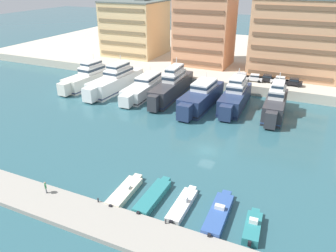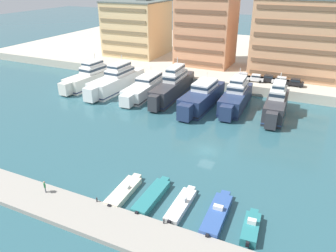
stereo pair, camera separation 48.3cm
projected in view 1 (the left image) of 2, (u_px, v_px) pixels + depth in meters
The scene contains 26 objects.
ground_plane at pixel (207, 151), 54.02m from camera, with size 400.00×400.00×0.00m, color #2D5B66.
quay_promenade at pixel (271, 59), 107.37m from camera, with size 180.00×70.00×2.33m, color beige.
pier_dock at pixel (145, 236), 36.05m from camera, with size 120.00×5.43×0.63m, color #9E998E.
yacht_ivory_far_left at pixel (89, 77), 84.12m from camera, with size 5.86×18.95×8.09m.
yacht_white_left at pixel (116, 81), 81.26m from camera, with size 5.76×21.35×8.29m.
yacht_white_mid_left at pixel (146, 87), 78.88m from camera, with size 5.38×21.01×6.17m.
yacht_charcoal_center_left at pixel (172, 86), 76.66m from camera, with size 4.56×22.00×8.84m.
yacht_navy_center at pixel (201, 97), 71.14m from camera, with size 5.38×19.39×7.15m.
yacht_navy_center_right at pixel (235, 97), 70.99m from camera, with size 5.04×18.32×8.13m.
yacht_charcoal_mid_right at pixel (275, 103), 66.83m from camera, with size 4.38×16.49×8.51m.
motorboat_cream_far_left at pixel (125, 191), 43.32m from camera, with size 2.33×7.78×1.17m.
motorboat_teal_left at pixel (153, 196), 42.33m from camera, with size 2.03×8.40×0.89m.
motorboat_white_mid_left at pixel (182, 205), 40.83m from camera, with size 1.88×7.75×1.34m.
motorboat_blue_center_left at pixel (219, 214), 39.09m from camera, with size 2.41×8.73×1.52m.
motorboat_teal_center at pixel (253, 227), 37.03m from camera, with size 2.12×6.00×1.54m.
car_silver_far_left at pixel (241, 76), 81.84m from camera, with size 4.14×2.00×1.80m.
car_white_left at pixel (254, 78), 80.65m from camera, with size 4.21×2.14×1.80m.
car_black_mid_left at pixel (267, 78), 80.14m from camera, with size 4.20×2.13×1.80m.
car_white_center_left at pixel (280, 80), 78.78m from camera, with size 4.13×1.99×1.80m.
car_black_center at pixel (294, 82), 77.44m from camera, with size 4.12×1.96×1.80m.
apartment_block_far_left at pixel (135, 28), 105.41m from camera, with size 17.51×17.20×18.68m.
apartment_block_left at pixel (205, 21), 91.74m from camera, with size 15.68×12.35×26.12m.
apartment_block_mid_left at pixel (297, 36), 83.97m from camera, with size 21.91×17.82×21.20m.
pedestrian_mid_deck at pixel (45, 186), 42.24m from camera, with size 0.51×0.47×1.68m.
bollard_west at pixel (98, 200), 40.81m from camera, with size 0.20×0.20×0.61m.
bollard_west_mid at pixel (166, 221), 37.30m from camera, with size 0.20×0.20×0.61m.
Camera 1 is at (13.78, -45.62, 26.57)m, focal length 35.00 mm.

